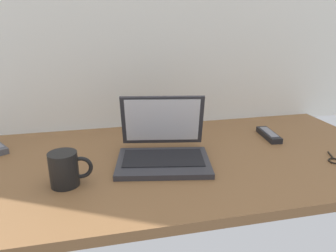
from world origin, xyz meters
name	(u,v)px	position (x,y,z in m)	size (l,w,h in m)	color
desk	(176,161)	(0.00, 0.00, 0.01)	(1.60, 0.76, 0.03)	brown
laptop	(163,147)	(-0.05, -0.01, 0.08)	(0.35, 0.33, 0.21)	#2D2D33
coffee_mug	(65,169)	(-0.36, -0.12, 0.08)	(0.13, 0.08, 0.10)	black
remote_control_far	(269,135)	(0.43, 0.11, 0.04)	(0.06, 0.16, 0.02)	black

